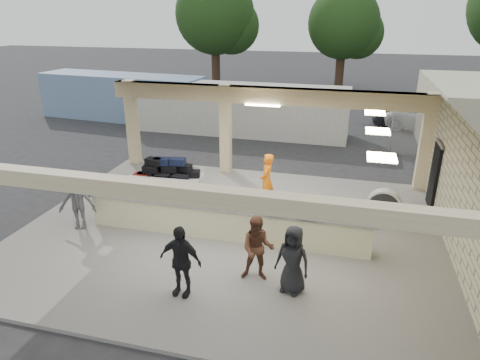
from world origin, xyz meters
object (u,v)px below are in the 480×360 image
(baggage_counter, at_px, (225,222))
(container_blue, at_px, (122,97))
(passenger_b, at_px, (180,261))
(passenger_c, at_px, (77,202))
(baggage_handler, at_px, (267,181))
(passenger_a, at_px, (258,249))
(car_white_a, at_px, (436,119))
(car_dark, at_px, (412,115))
(container_white, at_px, (236,109))
(passenger_d, at_px, (293,260))
(luggage_cart, at_px, (167,174))
(drum_fan, at_px, (384,206))

(baggage_counter, height_order, container_blue, container_blue)
(passenger_b, relative_size, passenger_c, 1.02)
(baggage_handler, height_order, passenger_a, baggage_handler)
(car_white_a, bearing_deg, baggage_counter, 170.00)
(baggage_handler, bearing_deg, baggage_counter, -18.04)
(baggage_counter, bearing_deg, container_blue, 128.68)
(car_dark, bearing_deg, container_white, 108.19)
(baggage_handler, relative_size, passenger_b, 1.06)
(passenger_b, xyz_separation_m, passenger_d, (2.40, 0.73, -0.03))
(passenger_b, bearing_deg, container_white, 105.28)
(luggage_cart, relative_size, container_white, 0.20)
(car_dark, relative_size, container_blue, 0.41)
(container_blue, bearing_deg, passenger_b, -51.65)
(passenger_b, bearing_deg, passenger_c, 157.05)
(passenger_a, bearing_deg, passenger_b, -153.89)
(baggage_counter, distance_m, passenger_d, 2.99)
(drum_fan, bearing_deg, car_white_a, 81.72)
(luggage_cart, xyz_separation_m, passenger_c, (-1.47, -3.05, 0.10))
(baggage_handler, xyz_separation_m, passenger_d, (1.46, -4.31, -0.09))
(passenger_a, distance_m, container_blue, 18.41)
(car_white_a, bearing_deg, luggage_cart, 156.31)
(passenger_d, relative_size, container_white, 0.14)
(passenger_d, relative_size, car_dark, 0.40)
(passenger_c, bearing_deg, luggage_cart, 47.26)
(baggage_handler, bearing_deg, passenger_b, -10.98)
(passenger_b, bearing_deg, drum_fan, 50.91)
(luggage_cart, height_order, passenger_b, passenger_b)
(passenger_a, distance_m, container_white, 13.67)
(luggage_cart, bearing_deg, container_blue, 123.01)
(luggage_cart, xyz_separation_m, passenger_d, (5.03, -4.51, 0.09))
(baggage_counter, bearing_deg, passenger_d, -42.56)
(passenger_b, height_order, container_white, container_white)
(passenger_c, xyz_separation_m, container_blue, (-5.83, 13.21, 0.38))
(drum_fan, relative_size, passenger_c, 0.67)
(passenger_d, bearing_deg, passenger_a, 178.47)
(baggage_handler, height_order, passenger_b, baggage_handler)
(passenger_a, xyz_separation_m, passenger_b, (-1.54, -1.00, 0.04))
(luggage_cart, height_order, passenger_d, passenger_d)
(passenger_b, height_order, passenger_d, passenger_b)
(passenger_a, height_order, car_white_a, passenger_a)
(passenger_c, bearing_deg, baggage_counter, -9.72)
(drum_fan, distance_m, container_white, 11.75)
(passenger_a, relative_size, car_dark, 0.39)
(baggage_counter, bearing_deg, car_dark, 66.30)
(passenger_d, bearing_deg, passenger_c, -176.91)
(passenger_a, relative_size, container_white, 0.14)
(baggage_handler, bearing_deg, passenger_c, -60.87)
(passenger_a, xyz_separation_m, container_blue, (-11.46, 14.40, 0.39))
(car_dark, bearing_deg, passenger_a, 160.32)
(baggage_counter, distance_m, container_blue, 16.23)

